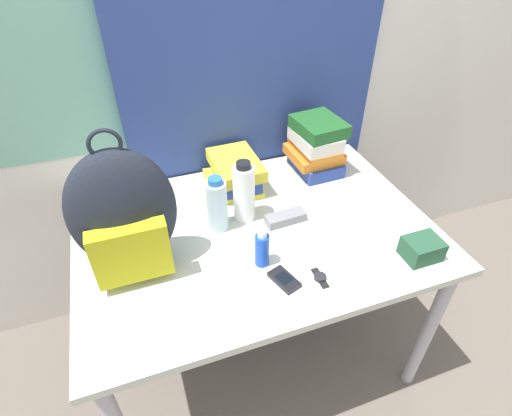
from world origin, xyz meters
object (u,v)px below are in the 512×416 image
object	(u,v)px
water_bottle	(217,205)
sunglasses_case	(286,218)
cell_phone	(284,280)
backpack	(124,216)
camera_pouch	(422,249)
book_stack_left	(235,173)
sunscreen_bottle	(262,249)
book_stack_center	(316,146)
sports_bottle	(244,192)
wristwatch	(320,277)

from	to	relation	value
water_bottle	sunglasses_case	distance (m)	0.26
cell_phone	sunglasses_case	size ratio (longest dim) A/B	0.76
backpack	camera_pouch	size ratio (longest dim) A/B	4.07
book_stack_left	sunscreen_bottle	distance (m)	0.46
backpack	water_bottle	bearing A→B (deg)	16.15
cell_phone	camera_pouch	xyz separation A→B (m)	(0.48, -0.05, 0.03)
backpack	book_stack_left	world-z (taller)	backpack
book_stack_left	sunglasses_case	xyz separation A→B (m)	(0.11, -0.28, -0.05)
book_stack_left	book_stack_center	distance (m)	0.37
book_stack_left	camera_pouch	bearing A→B (deg)	-52.55
water_bottle	sports_bottle	bearing A→B (deg)	11.89
book_stack_left	water_bottle	size ratio (longest dim) A/B	1.22
cell_phone	camera_pouch	size ratio (longest dim) A/B	0.96
backpack	sunscreen_bottle	bearing A→B (deg)	-19.10
cell_phone	sports_bottle	bearing A→B (deg)	92.72
book_stack_left	sunscreen_bottle	world-z (taller)	sunscreen_bottle
book_stack_center	camera_pouch	size ratio (longest dim) A/B	1.99
cell_phone	wristwatch	size ratio (longest dim) A/B	1.34
sunglasses_case	book_stack_center	bearing A→B (deg)	48.17
camera_pouch	wristwatch	world-z (taller)	camera_pouch
backpack	cell_phone	size ratio (longest dim) A/B	4.24
sunglasses_case	book_stack_left	bearing A→B (deg)	110.55
water_bottle	sunscreen_bottle	bearing A→B (deg)	-68.83
book_stack_left	sports_bottle	world-z (taller)	sports_bottle
book_stack_center	wristwatch	bearing A→B (deg)	-114.27
book_stack_center	sports_bottle	size ratio (longest dim) A/B	0.99
wristwatch	sunscreen_bottle	bearing A→B (deg)	140.08
backpack	sports_bottle	distance (m)	0.44
book_stack_left	wristwatch	size ratio (longest dim) A/B	3.05
camera_pouch	backpack	bearing A→B (deg)	162.41
camera_pouch	book_stack_center	bearing A→B (deg)	99.31
book_stack_center	cell_phone	size ratio (longest dim) A/B	2.07
sports_bottle	cell_phone	distance (m)	0.36
water_bottle	cell_phone	world-z (taller)	water_bottle
sunscreen_bottle	sunglasses_case	xyz separation A→B (m)	(0.16, 0.17, -0.05)
water_bottle	cell_phone	distance (m)	0.36
cell_phone	book_stack_left	bearing A→B (deg)	88.78
sunglasses_case	camera_pouch	distance (m)	0.48
sports_bottle	camera_pouch	distance (m)	0.64
water_bottle	sunglasses_case	world-z (taller)	water_bottle
backpack	cell_phone	xyz separation A→B (m)	(0.43, -0.23, -0.20)
sunscreen_bottle	book_stack_left	bearing A→B (deg)	83.72
backpack	sunglasses_case	world-z (taller)	backpack
wristwatch	water_bottle	bearing A→B (deg)	124.13
book_stack_center	cell_phone	distance (m)	0.68
backpack	wristwatch	bearing A→B (deg)	-25.75
book_stack_center	camera_pouch	distance (m)	0.62
cell_phone	sunglasses_case	distance (m)	0.29
water_bottle	sports_bottle	distance (m)	0.11
book_stack_center	water_bottle	bearing A→B (deg)	-155.26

